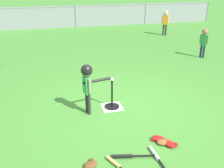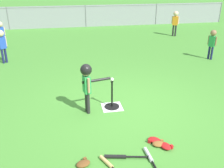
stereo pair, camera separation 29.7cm
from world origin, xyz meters
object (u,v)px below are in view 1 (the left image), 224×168
(batting_tee, at_px, (112,103))
(batter_child, at_px, (87,79))
(spare_bat_black, at_px, (126,156))
(glove_outfield_drop, at_px, (158,138))
(baseball_on_tee, at_px, (112,79))
(fielder_deep_right, at_px, (165,20))
(glove_tossed_aside, at_px, (163,142))
(spare_bat_wood, at_px, (116,164))
(glove_by_plate, at_px, (91,164))
(glove_near_bats, at_px, (170,144))
(spare_bat_silver, at_px, (156,156))
(fielder_deep_center, at_px, (204,39))

(batting_tee, xyz_separation_m, batter_child, (-0.53, -0.12, 0.67))
(spare_bat_black, relative_size, glove_outfield_drop, 2.56)
(baseball_on_tee, xyz_separation_m, fielder_deep_right, (4.14, 6.31, 0.08))
(glove_tossed_aside, bearing_deg, glove_outfield_drop, 111.05)
(spare_bat_wood, height_order, glove_by_plate, glove_by_plate)
(batting_tee, height_order, glove_near_bats, batting_tee)
(batter_child, relative_size, fielder_deep_right, 0.94)
(fielder_deep_right, height_order, glove_tossed_aside, fielder_deep_right)
(fielder_deep_right, distance_m, glove_tossed_aside, 8.63)
(glove_tossed_aside, bearing_deg, spare_bat_wood, -160.09)
(batter_child, bearing_deg, glove_tossed_aside, -52.27)
(batting_tee, distance_m, glove_tossed_aside, 1.59)
(batting_tee, xyz_separation_m, glove_near_bats, (0.62, -1.57, -0.06))
(baseball_on_tee, relative_size, spare_bat_black, 0.11)
(batting_tee, height_order, glove_tossed_aside, batting_tee)
(spare_bat_black, bearing_deg, spare_bat_silver, -13.38)
(batter_child, xyz_separation_m, glove_tossed_aside, (1.06, -1.37, -0.72))
(spare_bat_wood, xyz_separation_m, glove_outfield_drop, (0.88, 0.45, 0.01))
(baseball_on_tee, distance_m, batter_child, 0.56)
(batting_tee, xyz_separation_m, baseball_on_tee, (0.00, 0.00, 0.56))
(baseball_on_tee, relative_size, spare_bat_silver, 0.11)
(glove_tossed_aside, bearing_deg, baseball_on_tee, 109.54)
(fielder_deep_center, distance_m, spare_bat_wood, 6.31)
(glove_by_plate, relative_size, glove_outfield_drop, 0.97)
(batting_tee, distance_m, spare_bat_wood, 1.87)
(spare_bat_silver, relative_size, spare_bat_black, 0.96)
(glove_outfield_drop, bearing_deg, fielder_deep_right, 64.55)
(glove_near_bats, xyz_separation_m, glove_outfield_drop, (-0.14, 0.20, 0.00))
(glove_tossed_aside, bearing_deg, batting_tee, 109.54)
(batter_child, height_order, spare_bat_black, batter_child)
(spare_bat_silver, bearing_deg, glove_near_bats, 32.48)
(batting_tee, distance_m, spare_bat_black, 1.70)
(baseball_on_tee, bearing_deg, fielder_deep_right, 56.72)
(batter_child, bearing_deg, glove_near_bats, -51.55)
(fielder_deep_center, xyz_separation_m, glove_tossed_aside, (-3.38, -4.24, -0.61))
(spare_bat_black, bearing_deg, baseball_on_tee, 83.50)
(baseball_on_tee, height_order, glove_near_bats, baseball_on_tee)
(batter_child, xyz_separation_m, fielder_deep_right, (4.68, 6.43, -0.03))
(fielder_deep_right, height_order, glove_outfield_drop, fielder_deep_right)
(glove_tossed_aside, bearing_deg, glove_by_plate, -169.01)
(glove_by_plate, bearing_deg, spare_bat_silver, -2.79)
(glove_by_plate, relative_size, glove_tossed_aside, 1.10)
(spare_bat_silver, height_order, glove_outfield_drop, glove_outfield_drop)
(spare_bat_wood, bearing_deg, spare_bat_silver, 2.64)
(fielder_deep_center, relative_size, glove_tossed_aside, 4.18)
(spare_bat_silver, bearing_deg, baseball_on_tee, 98.53)
(baseball_on_tee, height_order, glove_by_plate, baseball_on_tee)
(batting_tee, xyz_separation_m, fielder_deep_center, (3.91, 2.75, 0.55))
(batting_tee, xyz_separation_m, spare_bat_silver, (0.27, -1.80, -0.06))
(baseball_on_tee, xyz_separation_m, spare_bat_wood, (-0.39, -1.83, -0.62))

